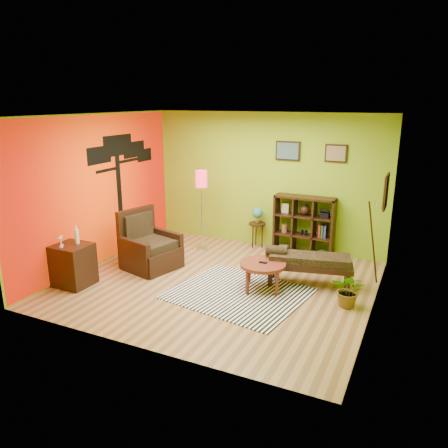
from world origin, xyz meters
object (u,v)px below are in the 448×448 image
at_px(armchair, 149,250).
at_px(bench, 307,261).
at_px(side_cabinet, 73,265).
at_px(floor_lamp, 201,186).
at_px(potted_plant, 349,294).
at_px(cube_shelf, 305,226).
at_px(coffee_table, 263,267).
at_px(globe_table, 257,217).

relative_size(armchair, bench, 0.72).
bearing_deg(side_cabinet, armchair, 61.15).
height_order(floor_lamp, bench, floor_lamp).
distance_m(side_cabinet, potted_plant, 4.51).
xyz_separation_m(side_cabinet, potted_plant, (4.36, 1.16, -0.15)).
bearing_deg(armchair, side_cabinet, -118.85).
bearing_deg(cube_shelf, floor_lamp, -163.87).
bearing_deg(potted_plant, armchair, 178.82).
bearing_deg(coffee_table, armchair, 178.99).
bearing_deg(armchair, cube_shelf, 38.01).
distance_m(side_cabinet, globe_table, 3.80).
height_order(side_cabinet, bench, side_cabinet).
distance_m(coffee_table, bench, 0.78).
relative_size(coffee_table, bench, 0.50).
xyz_separation_m(cube_shelf, potted_plant, (1.25, -1.98, -0.39)).
xyz_separation_m(floor_lamp, globe_table, (0.99, 0.60, -0.69)).
relative_size(side_cabinet, cube_shelf, 0.86).
bearing_deg(side_cabinet, coffee_table, 21.97).
distance_m(armchair, bench, 2.92).
xyz_separation_m(bench, potted_plant, (0.80, -0.52, -0.21)).
distance_m(coffee_table, armchair, 2.28).
bearing_deg(bench, armchair, -171.23).
bearing_deg(bench, cube_shelf, 107.14).
xyz_separation_m(floor_lamp, cube_shelf, (2.01, 0.58, -0.74)).
distance_m(floor_lamp, bench, 2.77).
xyz_separation_m(globe_table, bench, (1.47, -1.48, -0.24)).
height_order(armchair, bench, armchair).
xyz_separation_m(armchair, floor_lamp, (0.42, 1.32, 1.02)).
height_order(armchair, globe_table, armchair).
distance_m(coffee_table, cube_shelf, 1.96).
relative_size(coffee_table, potted_plant, 1.40).
relative_size(coffee_table, side_cabinet, 0.73).
height_order(coffee_table, floor_lamp, floor_lamp).
bearing_deg(bench, side_cabinet, -154.79).
xyz_separation_m(floor_lamp, bench, (2.46, -0.88, -0.92)).
bearing_deg(floor_lamp, potted_plant, -23.20).
bearing_deg(potted_plant, globe_table, 138.57).
relative_size(floor_lamp, globe_table, 1.92).
distance_m(globe_table, cube_shelf, 1.02).
bearing_deg(armchair, potted_plant, -1.18).
bearing_deg(side_cabinet, cube_shelf, 45.20).
xyz_separation_m(armchair, globe_table, (1.42, 1.92, 0.33)).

